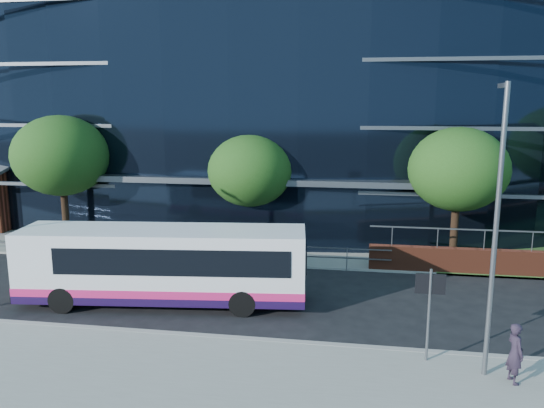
% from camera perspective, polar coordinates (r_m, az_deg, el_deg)
% --- Properties ---
extents(ground, '(200.00, 200.00, 0.00)m').
position_cam_1_polar(ground, '(18.42, 1.14, -13.56)').
color(ground, black).
rests_on(ground, ground).
extents(kerb, '(80.00, 0.25, 0.16)m').
position_cam_1_polar(kerb, '(17.49, 0.68, -14.67)').
color(kerb, gray).
rests_on(kerb, ground).
extents(yellow_line_outer, '(80.00, 0.08, 0.01)m').
position_cam_1_polar(yellow_line_outer, '(17.70, 0.77, -14.61)').
color(yellow_line_outer, gold).
rests_on(yellow_line_outer, ground).
extents(yellow_line_inner, '(80.00, 0.08, 0.01)m').
position_cam_1_polar(yellow_line_inner, '(17.83, 0.84, -14.40)').
color(yellow_line_inner, gold).
rests_on(yellow_line_inner, ground).
extents(far_forecourt, '(50.00, 8.00, 0.10)m').
position_cam_1_polar(far_forecourt, '(29.80, -7.40, -3.91)').
color(far_forecourt, gray).
rests_on(far_forecourt, ground).
extents(glass_office, '(44.00, 23.10, 16.00)m').
position_cam_1_polar(glass_office, '(37.98, -0.46, 11.47)').
color(glass_office, black).
rests_on(glass_office, ground).
extents(guard_railings, '(24.00, 0.05, 1.10)m').
position_cam_1_polar(guard_railings, '(26.64, -14.02, -4.23)').
color(guard_railings, slate).
rests_on(guard_railings, ground).
extents(street_sign, '(0.85, 0.09, 2.80)m').
position_cam_1_polar(street_sign, '(16.14, 16.61, -9.42)').
color(street_sign, slate).
rests_on(street_sign, pavement_near).
extents(tree_far_a, '(4.95, 4.95, 6.98)m').
position_cam_1_polar(tree_far_a, '(29.95, -21.75, 4.84)').
color(tree_far_a, black).
rests_on(tree_far_a, ground).
extents(tree_far_b, '(4.29, 4.29, 6.05)m').
position_cam_1_polar(tree_far_b, '(26.86, -2.36, 3.59)').
color(tree_far_b, black).
rests_on(tree_far_b, ground).
extents(tree_far_c, '(4.62, 4.62, 6.51)m').
position_cam_1_polar(tree_far_c, '(26.22, 19.40, 3.52)').
color(tree_far_c, black).
rests_on(tree_far_c, ground).
extents(streetlight_east, '(0.15, 0.77, 8.00)m').
position_cam_1_polar(streetlight_east, '(15.24, 22.95, -2.05)').
color(streetlight_east, slate).
rests_on(streetlight_east, pavement_near).
extents(city_bus, '(11.04, 3.64, 2.93)m').
position_cam_1_polar(city_bus, '(20.66, -11.37, -6.41)').
color(city_bus, white).
rests_on(city_bus, ground).
extents(pedestrian, '(0.55, 0.70, 1.69)m').
position_cam_1_polar(pedestrian, '(16.18, 24.68, -14.36)').
color(pedestrian, '#281F2E').
rests_on(pedestrian, pavement_near).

